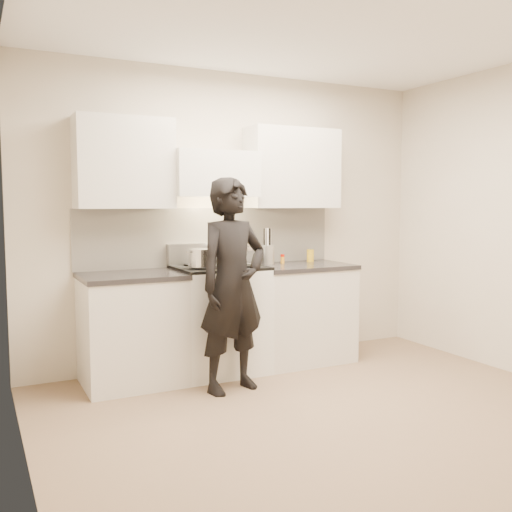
# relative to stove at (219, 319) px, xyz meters

# --- Properties ---
(ground_plane) EXTENTS (4.00, 4.00, 0.00)m
(ground_plane) POSITION_rel_stove_xyz_m (0.30, -1.42, -0.47)
(ground_plane) COLOR #7C624A
(room_shell) EXTENTS (4.04, 3.54, 2.70)m
(room_shell) POSITION_rel_stove_xyz_m (0.24, -1.05, 1.12)
(room_shell) COLOR beige
(room_shell) RESTS_ON ground
(stove) EXTENTS (0.76, 0.65, 0.96)m
(stove) POSITION_rel_stove_xyz_m (0.00, 0.00, 0.00)
(stove) COLOR white
(stove) RESTS_ON ground
(counter_right) EXTENTS (0.92, 0.67, 0.92)m
(counter_right) POSITION_rel_stove_xyz_m (0.83, 0.00, -0.01)
(counter_right) COLOR silver
(counter_right) RESTS_ON ground
(counter_left) EXTENTS (0.82, 0.67, 0.92)m
(counter_left) POSITION_rel_stove_xyz_m (-0.78, 0.00, -0.01)
(counter_left) COLOR silver
(counter_left) RESTS_ON ground
(wok) EXTENTS (0.37, 0.45, 0.30)m
(wok) POSITION_rel_stove_xyz_m (0.16, 0.14, 0.58)
(wok) COLOR silver
(wok) RESTS_ON stove
(stock_pot) EXTENTS (0.30, 0.29, 0.15)m
(stock_pot) POSITION_rel_stove_xyz_m (-0.20, -0.09, 0.56)
(stock_pot) COLOR silver
(stock_pot) RESTS_ON stove
(utensil_crock) EXTENTS (0.13, 0.13, 0.34)m
(utensil_crock) POSITION_rel_stove_xyz_m (0.56, 0.16, 0.55)
(utensil_crock) COLOR beige
(utensil_crock) RESTS_ON counter_right
(spice_jar) EXTENTS (0.04, 0.04, 0.09)m
(spice_jar) POSITION_rel_stove_xyz_m (0.71, 0.14, 0.49)
(spice_jar) COLOR orange
(spice_jar) RESTS_ON counter_right
(oil_glass) EXTENTS (0.07, 0.07, 0.12)m
(oil_glass) POSITION_rel_stove_xyz_m (1.04, 0.16, 0.51)
(oil_glass) COLOR gold
(oil_glass) RESTS_ON counter_right
(person) EXTENTS (0.70, 0.54, 1.70)m
(person) POSITION_rel_stove_xyz_m (-0.10, -0.52, 0.37)
(person) COLOR black
(person) RESTS_ON ground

